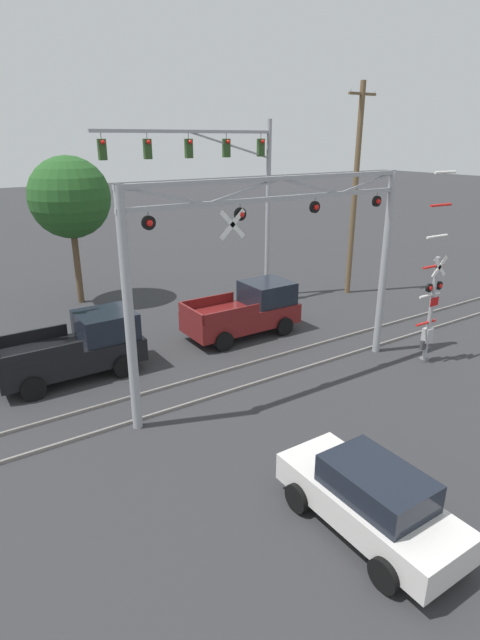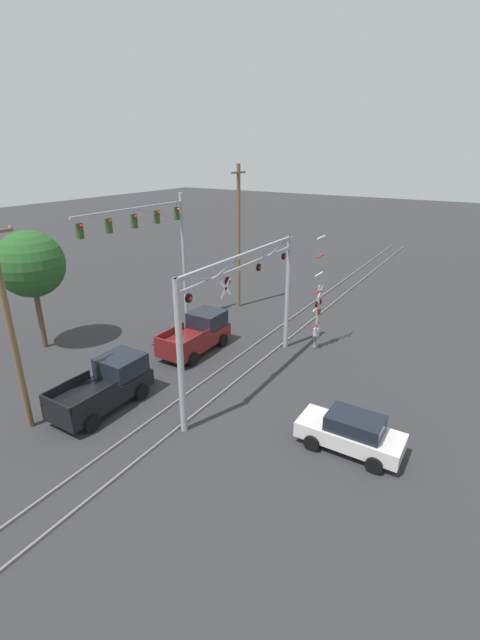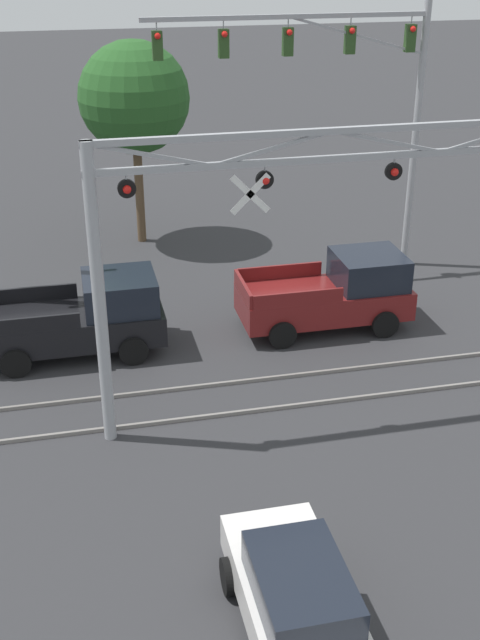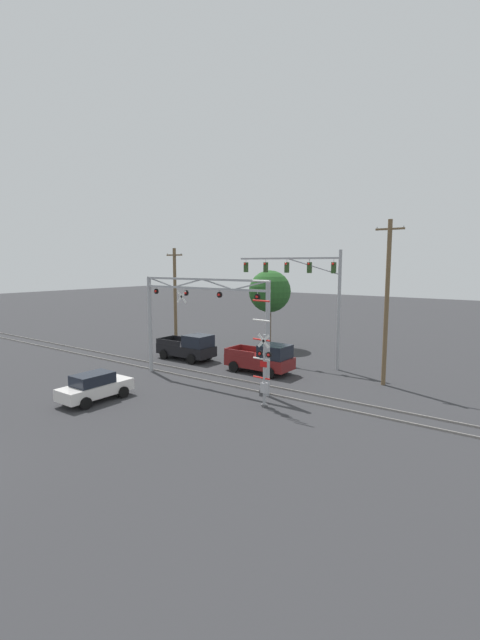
{
  "view_description": "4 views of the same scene",
  "coord_description": "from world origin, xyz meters",
  "px_view_note": "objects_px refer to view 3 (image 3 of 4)",
  "views": [
    {
      "loc": [
        -9.58,
        4.33,
        8.04
      ],
      "look_at": [
        -0.42,
        18.22,
        1.96
      ],
      "focal_mm": 28.0,
      "sensor_mm": 36.0,
      "label": 1
    },
    {
      "loc": [
        -17.21,
        6.27,
        11.52
      ],
      "look_at": [
        -2.19,
        15.54,
        4.5
      ],
      "focal_mm": 24.0,
      "sensor_mm": 36.0,
      "label": 2
    },
    {
      "loc": [
        -5.56,
        0.8,
        10.73
      ],
      "look_at": [
        -1.62,
        18.21,
        1.93
      ],
      "focal_mm": 45.0,
      "sensor_mm": 36.0,
      "label": 3
    },
    {
      "loc": [
        18.39,
        -4.44,
        7.89
      ],
      "look_at": [
        2.18,
        17.85,
        4.26
      ],
      "focal_mm": 24.0,
      "sensor_mm": 36.0,
      "label": 4
    }
  ],
  "objects_px": {
    "sedan_waiting": "(298,602)",
    "traffic_signal_span": "(354,86)",
    "pickup_truck_lead": "(335,293)",
    "crossing_gantry": "(326,239)",
    "pickup_truck_following": "(84,317)",
    "background_tree_beyond_span": "(134,98)"
  },
  "relations": [
    {
      "from": "sedan_waiting",
      "to": "traffic_signal_span",
      "type": "bearing_deg",
      "value": 67.96
    },
    {
      "from": "traffic_signal_span",
      "to": "pickup_truck_lead",
      "type": "xyz_separation_m",
      "value": [
        -1.74,
        -4.06,
        -5.17
      ]
    },
    {
      "from": "crossing_gantry",
      "to": "traffic_signal_span",
      "type": "height_order",
      "value": "traffic_signal_span"
    },
    {
      "from": "pickup_truck_lead",
      "to": "pickup_truck_following",
      "type": "height_order",
      "value": "same"
    },
    {
      "from": "pickup_truck_lead",
      "to": "pickup_truck_following",
      "type": "relative_size",
      "value": 0.99
    },
    {
      "from": "sedan_waiting",
      "to": "background_tree_beyond_span",
      "type": "relative_size",
      "value": 0.58
    },
    {
      "from": "crossing_gantry",
      "to": "pickup_truck_lead",
      "type": "height_order",
      "value": "crossing_gantry"
    },
    {
      "from": "crossing_gantry",
      "to": "pickup_truck_lead",
      "type": "bearing_deg",
      "value": 66.89
    },
    {
      "from": "sedan_waiting",
      "to": "background_tree_beyond_span",
      "type": "distance_m",
      "value": 20.02
    },
    {
      "from": "pickup_truck_lead",
      "to": "sedan_waiting",
      "type": "bearing_deg",
      "value": -111.64
    },
    {
      "from": "crossing_gantry",
      "to": "sedan_waiting",
      "type": "xyz_separation_m",
      "value": [
        -2.5,
        -6.64,
        -3.66
      ]
    },
    {
      "from": "crossing_gantry",
      "to": "sedan_waiting",
      "type": "bearing_deg",
      "value": -110.63
    },
    {
      "from": "crossing_gantry",
      "to": "pickup_truck_following",
      "type": "xyz_separation_m",
      "value": [
        -5.37,
        4.42,
        -3.44
      ]
    },
    {
      "from": "pickup_truck_lead",
      "to": "sedan_waiting",
      "type": "distance_m",
      "value": 11.93
    },
    {
      "from": "crossing_gantry",
      "to": "traffic_signal_span",
      "type": "bearing_deg",
      "value": 66.88
    },
    {
      "from": "pickup_truck_following",
      "to": "sedan_waiting",
      "type": "bearing_deg",
      "value": -75.48
    },
    {
      "from": "sedan_waiting",
      "to": "crossing_gantry",
      "type": "bearing_deg",
      "value": 69.37
    },
    {
      "from": "background_tree_beyond_span",
      "to": "crossing_gantry",
      "type": "bearing_deg",
      "value": -77.47
    },
    {
      "from": "pickup_truck_following",
      "to": "pickup_truck_lead",
      "type": "bearing_deg",
      "value": 0.16
    },
    {
      "from": "sedan_waiting",
      "to": "pickup_truck_following",
      "type": "bearing_deg",
      "value": 104.52
    },
    {
      "from": "crossing_gantry",
      "to": "sedan_waiting",
      "type": "relative_size",
      "value": 2.45
    },
    {
      "from": "pickup_truck_lead",
      "to": "background_tree_beyond_span",
      "type": "xyz_separation_m",
      "value": [
        -4.76,
        8.43,
        4.26
      ]
    }
  ]
}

